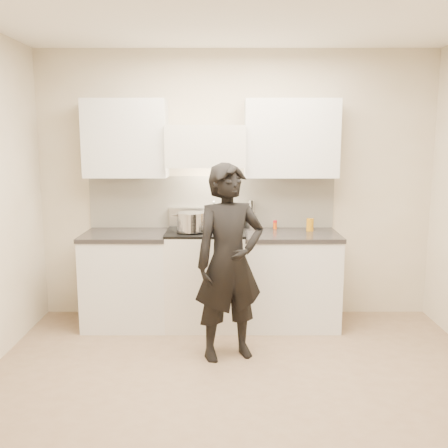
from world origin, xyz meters
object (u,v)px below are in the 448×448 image
object	(u,v)px
utensil_crock	(251,220)
person	(229,263)
stove	(206,277)
counter_right	(290,278)
wok	(218,217)

from	to	relation	value
utensil_crock	person	xyz separation A→B (m)	(-0.23, -1.02, -0.19)
stove	utensil_crock	bearing A→B (deg)	28.58
counter_right	utensil_crock	size ratio (longest dim) A/B	3.16
stove	person	xyz separation A→B (m)	(0.22, -0.77, 0.34)
stove	person	distance (m)	0.87
stove	counter_right	world-z (taller)	stove
wok	utensil_crock	bearing A→B (deg)	16.62
counter_right	person	bearing A→B (deg)	-128.20
counter_right	person	world-z (taller)	person
utensil_crock	person	world-z (taller)	person
counter_right	utensil_crock	bearing A→B (deg)	147.19
wok	utensil_crock	world-z (taller)	wok
utensil_crock	person	bearing A→B (deg)	-102.67
utensil_crock	person	size ratio (longest dim) A/B	0.18
stove	counter_right	distance (m)	0.83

